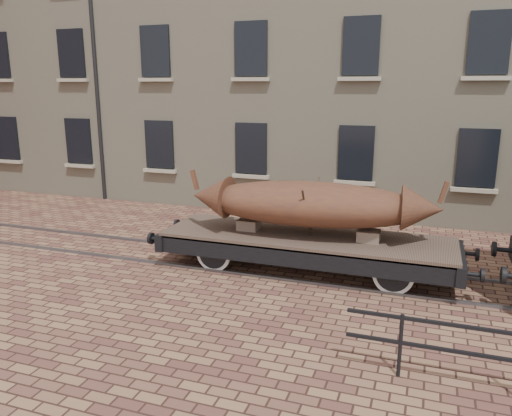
% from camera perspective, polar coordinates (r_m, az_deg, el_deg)
% --- Properties ---
extents(ground, '(90.00, 90.00, 0.00)m').
position_cam_1_polar(ground, '(12.04, 2.69, -6.85)').
color(ground, brown).
extents(warehouse_cream, '(40.00, 10.19, 14.00)m').
position_cam_1_polar(warehouse_cream, '(20.98, 19.92, 20.57)').
color(warehouse_cream, '#BBAF90').
rests_on(warehouse_cream, ground).
extents(rail_track, '(30.00, 1.52, 0.06)m').
position_cam_1_polar(rail_track, '(12.03, 2.69, -6.71)').
color(rail_track, '#59595E').
rests_on(rail_track, ground).
extents(flatcar_wagon, '(7.51, 2.04, 1.13)m').
position_cam_1_polar(flatcar_wagon, '(11.65, 5.74, -3.93)').
color(flatcar_wagon, brown).
rests_on(flatcar_wagon, ground).
extents(iron_boat, '(5.82, 1.95, 1.42)m').
position_cam_1_polar(iron_boat, '(11.39, 6.28, 0.50)').
color(iron_boat, brown).
rests_on(iron_boat, flatcar_wagon).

